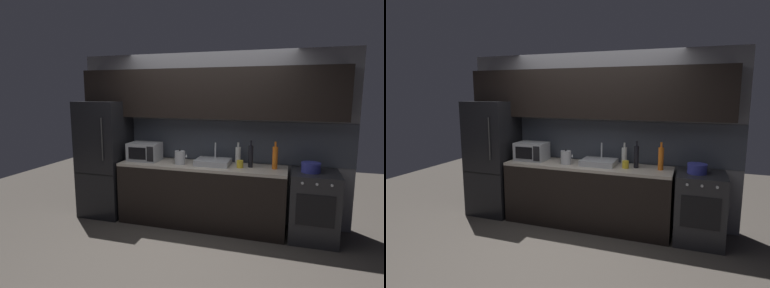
{
  "view_description": "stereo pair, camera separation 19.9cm",
  "coord_description": "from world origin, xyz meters",
  "views": [
    {
      "loc": [
        1.2,
        -3.31,
        1.9
      ],
      "look_at": [
        -0.13,
        0.9,
        1.19
      ],
      "focal_mm": 29.43,
      "sensor_mm": 36.0,
      "label": 1
    },
    {
      "loc": [
        1.38,
        -3.25,
        1.9
      ],
      "look_at": [
        -0.13,
        0.9,
        1.19
      ],
      "focal_mm": 29.43,
      "sensor_mm": 36.0,
      "label": 2
    }
  ],
  "objects": [
    {
      "name": "mug_yellow",
      "position": [
        0.56,
        0.88,
        0.95
      ],
      "size": [
        0.09,
        0.09,
        0.1
      ],
      "primitive_type": "cylinder",
      "color": "gold",
      "rests_on": "counter_run"
    },
    {
      "name": "ground_plane",
      "position": [
        0.0,
        0.0,
        0.0
      ],
      "size": [
        10.0,
        10.0,
        0.0
      ],
      "primitive_type": "plane",
      "color": "#3D3833"
    },
    {
      "name": "wine_bottle_dark",
      "position": [
        0.69,
        0.94,
        1.06
      ],
      "size": [
        0.07,
        0.07,
        0.37
      ],
      "color": "black",
      "rests_on": "counter_run"
    },
    {
      "name": "counter_run",
      "position": [
        0.0,
        0.9,
        0.45
      ],
      "size": [
        2.38,
        0.6,
        0.9
      ],
      "color": "black",
      "rests_on": "ground"
    },
    {
      "name": "sink_basin",
      "position": [
        0.17,
        0.93,
        0.94
      ],
      "size": [
        0.48,
        0.38,
        0.3
      ],
      "color": "#ADAFB5",
      "rests_on": "counter_run"
    },
    {
      "name": "wine_bottle_white",
      "position": [
        0.49,
        1.11,
        1.03
      ],
      "size": [
        0.08,
        0.08,
        0.31
      ],
      "color": "silver",
      "rests_on": "counter_run"
    },
    {
      "name": "cooking_pot",
      "position": [
        1.47,
        0.9,
        0.96
      ],
      "size": [
        0.24,
        0.24,
        0.13
      ],
      "color": "#333899",
      "rests_on": "oven_range"
    },
    {
      "name": "wine_bottle_orange",
      "position": [
        1.02,
        0.94,
        1.06
      ],
      "size": [
        0.07,
        0.07,
        0.37
      ],
      "color": "orange",
      "rests_on": "counter_run"
    },
    {
      "name": "back_wall",
      "position": [
        0.0,
        1.2,
        1.55
      ],
      "size": [
        4.12,
        0.44,
        2.5
      ],
      "color": "slate",
      "rests_on": "ground"
    },
    {
      "name": "oven_range",
      "position": [
        1.53,
        0.9,
        0.45
      ],
      "size": [
        0.6,
        0.62,
        0.9
      ],
      "color": "#232326",
      "rests_on": "ground"
    },
    {
      "name": "refrigerator",
      "position": [
        -1.57,
        0.9,
        0.89
      ],
      "size": [
        0.68,
        0.69,
        1.78
      ],
      "color": "black",
      "rests_on": "ground"
    },
    {
      "name": "kettle",
      "position": [
        -0.29,
        0.83,
        1.0
      ],
      "size": [
        0.18,
        0.15,
        0.21
      ],
      "color": "#B7BABF",
      "rests_on": "counter_run"
    },
    {
      "name": "microwave",
      "position": [
        -0.89,
        0.92,
        1.04
      ],
      "size": [
        0.46,
        0.35,
        0.27
      ],
      "color": "#A8AAAF",
      "rests_on": "counter_run"
    }
  ]
}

